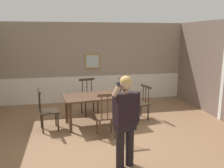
{
  "coord_description": "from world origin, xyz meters",
  "views": [
    {
      "loc": [
        -0.93,
        -4.68,
        2.23
      ],
      "look_at": [
        -0.07,
        -0.47,
        1.33
      ],
      "focal_mm": 38.0,
      "sensor_mm": 36.0,
      "label": 1
    }
  ],
  "objects_px": {
    "chair_at_table_head": "(89,98)",
    "chair_opposite_corner": "(140,103)",
    "person_figure": "(126,117)",
    "chair_by_doorway": "(47,110)",
    "chair_near_window": "(106,116)",
    "dining_table": "(97,99)"
  },
  "relations": [
    {
      "from": "dining_table",
      "to": "chair_opposite_corner",
      "type": "height_order",
      "value": "chair_opposite_corner"
    },
    {
      "from": "dining_table",
      "to": "chair_near_window",
      "type": "xyz_separation_m",
      "value": [
        0.1,
        -0.81,
        -0.17
      ]
    },
    {
      "from": "dining_table",
      "to": "person_figure",
      "type": "xyz_separation_m",
      "value": [
        0.2,
        -2.05,
        0.24
      ]
    },
    {
      "from": "chair_at_table_head",
      "to": "person_figure",
      "type": "distance_m",
      "value": 2.91
    },
    {
      "from": "dining_table",
      "to": "chair_by_doorway",
      "type": "distance_m",
      "value": 1.21
    },
    {
      "from": "chair_at_table_head",
      "to": "person_figure",
      "type": "xyz_separation_m",
      "value": [
        0.31,
        -2.86,
        0.42
      ]
    },
    {
      "from": "chair_by_doorway",
      "to": "person_figure",
      "type": "distance_m",
      "value": 2.39
    },
    {
      "from": "chair_near_window",
      "to": "chair_at_table_head",
      "type": "relative_size",
      "value": 1.02
    },
    {
      "from": "person_figure",
      "to": "chair_by_doorway",
      "type": "bearing_deg",
      "value": -69.94
    },
    {
      "from": "chair_near_window",
      "to": "chair_by_doorway",
      "type": "relative_size",
      "value": 1.03
    },
    {
      "from": "chair_near_window",
      "to": "chair_opposite_corner",
      "type": "height_order",
      "value": "chair_near_window"
    },
    {
      "from": "dining_table",
      "to": "chair_by_doorway",
      "type": "height_order",
      "value": "chair_by_doorway"
    },
    {
      "from": "chair_by_doorway",
      "to": "person_figure",
      "type": "height_order",
      "value": "person_figure"
    },
    {
      "from": "chair_near_window",
      "to": "chair_opposite_corner",
      "type": "relative_size",
      "value": 1.13
    },
    {
      "from": "chair_by_doorway",
      "to": "dining_table",
      "type": "bearing_deg",
      "value": 86.9
    },
    {
      "from": "chair_by_doorway",
      "to": "chair_at_table_head",
      "type": "bearing_deg",
      "value": 121.24
    },
    {
      "from": "chair_opposite_corner",
      "to": "chair_at_table_head",
      "type": "bearing_deg",
      "value": 50.73
    },
    {
      "from": "chair_by_doorway",
      "to": "chair_at_table_head",
      "type": "height_order",
      "value": "chair_at_table_head"
    },
    {
      "from": "chair_by_doorway",
      "to": "chair_opposite_corner",
      "type": "xyz_separation_m",
      "value": [
        2.37,
        0.29,
        -0.03
      ]
    },
    {
      "from": "chair_near_window",
      "to": "chair_opposite_corner",
      "type": "bearing_deg",
      "value": 38.74
    },
    {
      "from": "chair_by_doorway",
      "to": "chair_near_window",
      "type": "bearing_deg",
      "value": 52.57
    },
    {
      "from": "chair_at_table_head",
      "to": "chair_opposite_corner",
      "type": "relative_size",
      "value": 1.11
    }
  ]
}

